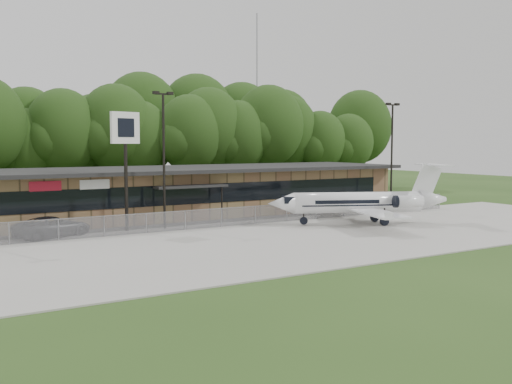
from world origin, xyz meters
TOP-DOWN VIEW (x-y plane):
  - ground at (0.00, 0.00)m, footprint 160.00×160.00m
  - apron at (0.00, 8.00)m, footprint 64.00×18.00m
  - parking_lot at (0.00, 19.50)m, footprint 50.00×9.00m
  - terminal at (-0.00, 23.94)m, footprint 41.00×11.65m
  - fence at (0.00, 15.00)m, footprint 46.00×0.04m
  - treeline at (0.00, 42.00)m, footprint 72.00×12.00m
  - radio_mast at (22.00, 48.00)m, footprint 0.20×0.20m
  - light_pole_mid at (-5.00, 16.50)m, footprint 1.55×0.30m
  - light_pole_right at (18.00, 16.50)m, footprint 1.55×0.30m
  - business_jet at (9.29, 10.55)m, footprint 14.22×12.69m
  - suv at (-12.97, 16.98)m, footprint 5.75×4.07m
  - pole_sign at (-7.81, 16.79)m, footprint 2.27×0.79m

SIDE VIEW (x-z plane):
  - ground at x=0.00m, z-range 0.00..0.00m
  - parking_lot at x=0.00m, z-range 0.00..0.06m
  - apron at x=0.00m, z-range 0.00..0.08m
  - suv at x=-12.97m, z-range 0.00..1.46m
  - fence at x=0.00m, z-range 0.02..1.54m
  - business_jet at x=9.29m, z-range -0.70..4.20m
  - terminal at x=0.00m, z-range 0.03..4.33m
  - light_pole_mid at x=-5.00m, z-range 0.86..11.09m
  - light_pole_right at x=18.00m, z-range 0.86..11.09m
  - pole_sign at x=-7.81m, z-range 2.30..10.98m
  - treeline at x=0.00m, z-range 0.00..15.00m
  - radio_mast at x=22.00m, z-range 0.00..25.00m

